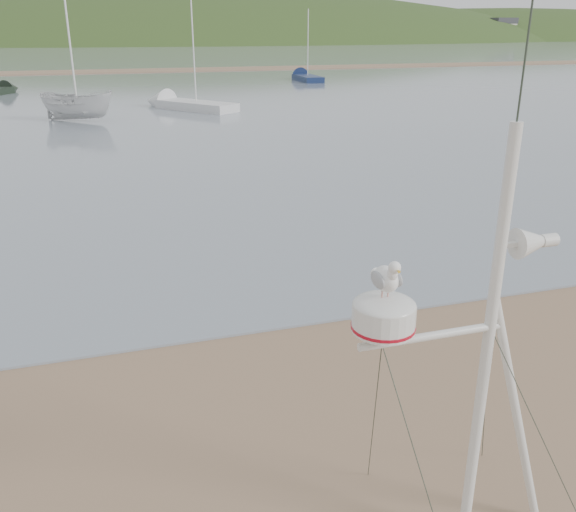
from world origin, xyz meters
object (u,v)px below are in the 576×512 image
object	(u,v)px
sailboat_white_near	(174,103)
sailboat_blue_far	(302,77)
mast_rig	(473,442)
boat_white	(74,80)

from	to	relation	value
sailboat_white_near	sailboat_blue_far	distance (m)	23.49
sailboat_white_near	sailboat_blue_far	size ratio (longest dim) A/B	1.02
mast_rig	sailboat_blue_far	size ratio (longest dim) A/B	0.71
mast_rig	sailboat_blue_far	world-z (taller)	sailboat_blue_far
boat_white	sailboat_white_near	distance (m)	7.34
mast_rig	boat_white	size ratio (longest dim) A/B	1.18
mast_rig	boat_white	distance (m)	31.32
sailboat_white_near	sailboat_blue_far	xyz separation A→B (m)	(14.69, 18.32, 0.00)
mast_rig	boat_white	world-z (taller)	mast_rig
boat_white	sailboat_white_near	size ratio (longest dim) A/B	0.59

